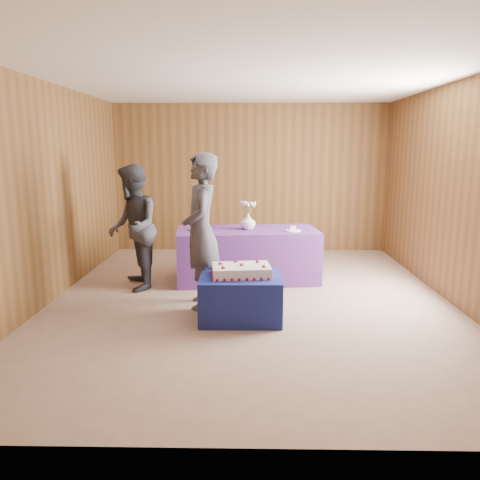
{
  "coord_description": "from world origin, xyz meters",
  "views": [
    {
      "loc": [
        -0.02,
        -5.69,
        1.9
      ],
      "look_at": [
        -0.13,
        0.1,
        0.76
      ],
      "focal_mm": 35.0,
      "sensor_mm": 36.0,
      "label": 1
    }
  ],
  "objects_px": {
    "serving_table": "(247,255)",
    "cake_table": "(240,298)",
    "guest_left": "(201,231)",
    "sheet_cake": "(241,270)",
    "guest_right": "(133,228)",
    "vase": "(248,221)"
  },
  "relations": [
    {
      "from": "guest_right",
      "to": "sheet_cake",
      "type": "bearing_deg",
      "value": 35.56
    },
    {
      "from": "sheet_cake",
      "to": "vase",
      "type": "height_order",
      "value": "vase"
    },
    {
      "from": "vase",
      "to": "guest_right",
      "type": "relative_size",
      "value": 0.13
    },
    {
      "from": "vase",
      "to": "guest_left",
      "type": "xyz_separation_m",
      "value": [
        -0.56,
        -1.17,
        0.06
      ]
    },
    {
      "from": "cake_table",
      "to": "sheet_cake",
      "type": "distance_m",
      "value": 0.31
    },
    {
      "from": "sheet_cake",
      "to": "serving_table",
      "type": "bearing_deg",
      "value": 81.46
    },
    {
      "from": "sheet_cake",
      "to": "guest_right",
      "type": "distance_m",
      "value": 1.88
    },
    {
      "from": "serving_table",
      "to": "cake_table",
      "type": "bearing_deg",
      "value": -98.48
    },
    {
      "from": "vase",
      "to": "guest_right",
      "type": "bearing_deg",
      "value": -163.12
    },
    {
      "from": "guest_left",
      "to": "guest_right",
      "type": "xyz_separation_m",
      "value": [
        -0.99,
        0.7,
        -0.08
      ]
    },
    {
      "from": "vase",
      "to": "serving_table",
      "type": "bearing_deg",
      "value": -106.06
    },
    {
      "from": "cake_table",
      "to": "serving_table",
      "type": "distance_m",
      "value": 1.6
    },
    {
      "from": "guest_left",
      "to": "cake_table",
      "type": "bearing_deg",
      "value": 38.99
    },
    {
      "from": "sheet_cake",
      "to": "vase",
      "type": "bearing_deg",
      "value": 81.28
    },
    {
      "from": "serving_table",
      "to": "guest_left",
      "type": "height_order",
      "value": "guest_left"
    },
    {
      "from": "cake_table",
      "to": "guest_left",
      "type": "height_order",
      "value": "guest_left"
    },
    {
      "from": "cake_table",
      "to": "vase",
      "type": "distance_m",
      "value": 1.73
    },
    {
      "from": "guest_left",
      "to": "guest_right",
      "type": "height_order",
      "value": "guest_left"
    },
    {
      "from": "serving_table",
      "to": "guest_right",
      "type": "distance_m",
      "value": 1.67
    },
    {
      "from": "cake_table",
      "to": "guest_right",
      "type": "relative_size",
      "value": 0.53
    },
    {
      "from": "serving_table",
      "to": "sheet_cake",
      "type": "relative_size",
      "value": 2.8
    },
    {
      "from": "sheet_cake",
      "to": "guest_right",
      "type": "relative_size",
      "value": 0.42
    }
  ]
}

